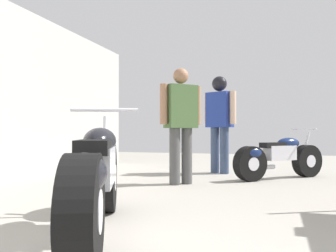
{
  "coord_description": "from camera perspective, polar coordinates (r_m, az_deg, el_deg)",
  "views": [
    {
      "loc": [
        0.71,
        -0.55,
        0.74
      ],
      "look_at": [
        -0.47,
        3.32,
        0.81
      ],
      "focal_mm": 38.1,
      "sensor_mm": 36.0,
      "label": 1
    }
  ],
  "objects": [
    {
      "name": "ground_plane",
      "position": [
        4.13,
        6.96,
        -11.37
      ],
      "size": [
        16.58,
        16.58,
        0.0
      ],
      "primitive_type": "plane",
      "color": "#9E998E"
    },
    {
      "name": "motorcycle_maroon_cruiser",
      "position": [
        2.65,
        -11.47,
        -8.22
      ],
      "size": [
        1.01,
        1.98,
        0.97
      ],
      "color": "black",
      "rests_on": "ground_plane"
    },
    {
      "name": "motorcycle_black_naked",
      "position": [
        5.94,
        17.2,
        -4.84
      ],
      "size": [
        1.37,
        1.32,
        0.81
      ],
      "color": "black",
      "rests_on": "ground_plane"
    },
    {
      "name": "mechanic_in_blue",
      "position": [
        5.11,
        2.07,
        1.22
      ],
      "size": [
        0.54,
        0.55,
        1.66
      ],
      "color": "#4C4C4C",
      "rests_on": "ground_plane"
    },
    {
      "name": "mechanic_with_helmet",
      "position": [
        6.54,
        8.24,
        1.75
      ],
      "size": [
        0.66,
        0.43,
        1.76
      ],
      "color": "#384766",
      "rests_on": "ground_plane"
    }
  ]
}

